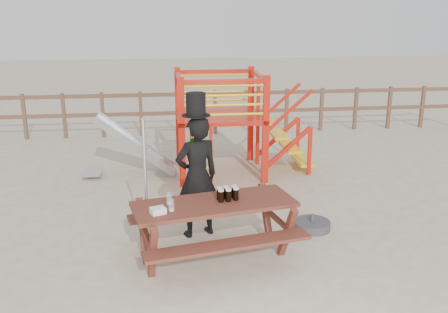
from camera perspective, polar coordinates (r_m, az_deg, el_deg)
ground at (r=7.16m, az=1.36°, el=-10.65°), size 60.00×60.00×0.00m
back_fence at (r=13.58m, az=-3.13°, el=5.61°), size 15.09×0.09×1.20m
playground_fort at (r=10.18m, az=-0.98°, el=3.97°), size 4.71×1.84×2.10m
picnic_table at (r=6.70m, az=-1.10°, el=-7.66°), size 2.37×1.86×0.82m
man_with_hat at (r=7.29m, az=-3.11°, el=-1.96°), size 0.77×0.64×2.15m
metal_pole at (r=6.86m, az=-8.93°, el=-3.42°), size 0.04×0.04×1.90m
parasol_base at (r=7.89m, az=10.03°, el=-7.72°), size 0.56×0.56×0.24m
paper_bag at (r=6.27m, az=-7.56°, el=-6.15°), size 0.22×0.20×0.08m
stout_pints at (r=6.64m, az=0.40°, el=-4.26°), size 0.29×0.21×0.17m
empty_glasses at (r=6.43m, az=-6.16°, el=-5.22°), size 0.10×0.30×0.15m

